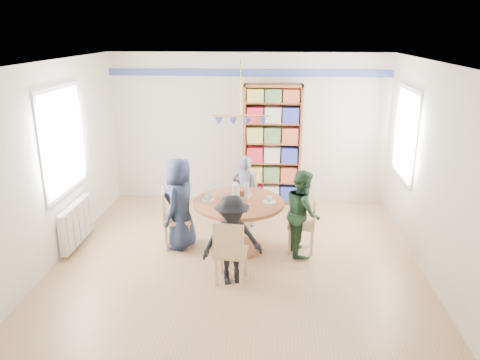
# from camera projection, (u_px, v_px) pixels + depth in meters

# --- Properties ---
(ground) EXTENTS (5.00, 5.00, 0.00)m
(ground) POSITION_uv_depth(u_px,v_px,m) (238.00, 260.00, 6.56)
(ground) COLOR tan
(room_shell) EXTENTS (5.00, 5.00, 5.00)m
(room_shell) POSITION_uv_depth(u_px,v_px,m) (225.00, 131.00, 6.89)
(room_shell) COLOR white
(room_shell) RESTS_ON ground
(radiator) EXTENTS (0.12, 1.00, 0.60)m
(radiator) POSITION_uv_depth(u_px,v_px,m) (77.00, 223.00, 6.90)
(radiator) COLOR silver
(radiator) RESTS_ON ground
(dining_table) EXTENTS (1.30, 1.30, 0.75)m
(dining_table) POSITION_uv_depth(u_px,v_px,m) (238.00, 214.00, 6.71)
(dining_table) COLOR brown
(dining_table) RESTS_ON ground
(chair_left) EXTENTS (0.48, 0.48, 0.89)m
(chair_left) POSITION_uv_depth(u_px,v_px,m) (171.00, 215.00, 6.84)
(chair_left) COLOR tan
(chair_left) RESTS_ON ground
(chair_right) EXTENTS (0.42, 0.42, 0.86)m
(chair_right) POSITION_uv_depth(u_px,v_px,m) (307.00, 221.00, 6.69)
(chair_right) COLOR tan
(chair_right) RESTS_ON ground
(chair_far) EXTENTS (0.45, 0.45, 0.84)m
(chair_far) POSITION_uv_depth(u_px,v_px,m) (244.00, 196.00, 7.69)
(chair_far) COLOR tan
(chair_far) RESTS_ON ground
(chair_near) EXTENTS (0.42, 0.42, 0.86)m
(chair_near) POSITION_uv_depth(u_px,v_px,m) (230.00, 250.00, 5.80)
(chair_near) COLOR tan
(chair_near) RESTS_ON ground
(person_left) EXTENTS (0.58, 0.75, 1.36)m
(person_left) POSITION_uv_depth(u_px,v_px,m) (180.00, 203.00, 6.77)
(person_left) COLOR #1B243C
(person_left) RESTS_ON ground
(person_right) EXTENTS (0.54, 0.66, 1.24)m
(person_right) POSITION_uv_depth(u_px,v_px,m) (303.00, 213.00, 6.59)
(person_right) COLOR #1A341F
(person_right) RESTS_ON ground
(person_far) EXTENTS (0.48, 0.36, 1.19)m
(person_far) POSITION_uv_depth(u_px,v_px,m) (245.00, 191.00, 7.53)
(person_far) COLOR gray
(person_far) RESTS_ON ground
(person_near) EXTENTS (0.85, 0.64, 1.17)m
(person_near) POSITION_uv_depth(u_px,v_px,m) (232.00, 240.00, 5.82)
(person_near) COLOR black
(person_near) RESTS_ON ground
(bookshelf) EXTENTS (1.03, 0.31, 2.17)m
(bookshelf) POSITION_uv_depth(u_px,v_px,m) (272.00, 146.00, 8.42)
(bookshelf) COLOR brown
(bookshelf) RESTS_ON ground
(tableware) EXTENTS (1.06, 1.06, 0.28)m
(tableware) POSITION_uv_depth(u_px,v_px,m) (237.00, 197.00, 6.66)
(tableware) COLOR white
(tableware) RESTS_ON dining_table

